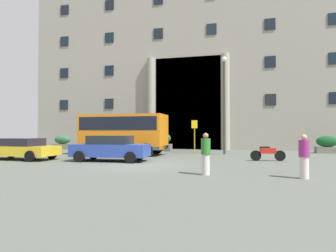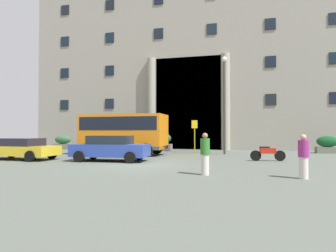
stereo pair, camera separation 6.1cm
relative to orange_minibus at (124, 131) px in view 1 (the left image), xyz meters
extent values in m
cube|color=#545B52|center=(3.16, -5.50, -1.78)|extent=(80.00, 64.00, 0.12)
cube|color=gray|center=(3.16, 12.00, 8.61)|extent=(32.58, 9.00, 20.66)
cube|color=black|center=(3.45, 7.56, 2.72)|extent=(6.31, 0.12, 8.88)
cylinder|color=gray|center=(-0.11, 7.25, 2.72)|extent=(0.81, 0.81, 8.88)
cylinder|color=gray|center=(7.01, 7.25, 2.72)|extent=(0.81, 0.81, 8.88)
cube|color=black|center=(-9.88, 7.46, 2.83)|extent=(0.94, 0.08, 1.03)
cube|color=black|center=(-4.67, 7.46, 2.83)|extent=(0.94, 0.08, 1.03)
cube|color=black|center=(10.98, 7.46, 2.83)|extent=(0.94, 0.08, 1.03)
cube|color=black|center=(16.19, 7.46, 2.83)|extent=(0.94, 0.08, 1.03)
cube|color=black|center=(-9.88, 7.46, 6.23)|extent=(0.94, 0.08, 1.03)
cube|color=black|center=(-4.67, 7.46, 6.23)|extent=(0.94, 0.08, 1.03)
cube|color=black|center=(10.98, 7.46, 6.23)|extent=(0.94, 0.08, 1.03)
cube|color=black|center=(16.19, 7.46, 6.23)|extent=(0.94, 0.08, 1.03)
cube|color=black|center=(-9.88, 7.46, 9.64)|extent=(0.94, 0.08, 1.03)
cube|color=black|center=(-4.67, 7.46, 9.64)|extent=(0.94, 0.08, 1.03)
cube|color=black|center=(0.55, 7.46, 9.64)|extent=(0.94, 0.08, 1.03)
cube|color=#18242C|center=(5.76, 7.46, 9.64)|extent=(0.94, 0.08, 1.03)
cube|color=black|center=(10.98, 7.46, 9.64)|extent=(0.94, 0.08, 1.03)
cube|color=black|center=(16.19, 7.46, 9.64)|extent=(0.94, 0.08, 1.03)
cube|color=black|center=(-9.88, 7.46, 13.05)|extent=(0.94, 0.08, 1.03)
cube|color=black|center=(-4.67, 7.46, 13.05)|extent=(0.94, 0.08, 1.03)
cube|color=orange|center=(-0.01, 0.00, -0.04)|extent=(6.13, 2.48, 2.45)
cube|color=black|center=(-0.01, 0.00, 0.53)|extent=(5.77, 2.51, 0.93)
cube|color=black|center=(2.98, -0.04, 0.32)|extent=(0.08, 2.02, 1.16)
cube|color=#454E49|center=(-0.01, 0.00, -1.15)|extent=(6.13, 2.52, 0.24)
cylinder|color=black|center=(2.14, 1.18, -1.27)|extent=(0.90, 0.29, 0.90)
cylinder|color=black|center=(2.11, -1.23, -1.27)|extent=(0.90, 0.29, 0.90)
cylinder|color=black|center=(-2.13, 1.23, -1.27)|extent=(0.90, 0.29, 0.90)
cylinder|color=black|center=(-2.16, -1.18, -1.27)|extent=(0.90, 0.29, 0.90)
cylinder|color=#999614|center=(4.88, 2.04, -0.48)|extent=(0.08, 0.08, 2.48)
cube|color=yellow|center=(4.88, 2.01, 0.51)|extent=(0.44, 0.03, 0.60)
cube|color=slate|center=(14.84, 5.05, -1.48)|extent=(1.67, 0.79, 0.48)
ellipsoid|color=#154D24|center=(14.84, 5.05, -0.80)|extent=(1.61, 0.71, 0.88)
cube|color=#6B5E59|center=(-4.74, 5.08, -1.41)|extent=(1.61, 0.72, 0.61)
ellipsoid|color=#1C4E1E|center=(-4.74, 5.08, -0.63)|extent=(1.54, 0.65, 0.95)
cube|color=slate|center=(1.43, 4.89, -1.43)|extent=(2.04, 0.83, 0.58)
ellipsoid|color=#1A5E27|center=(1.43, 4.89, -0.63)|extent=(1.96, 0.75, 1.02)
cube|color=#686C59|center=(-8.25, 4.83, -1.47)|extent=(1.75, 0.87, 0.51)
ellipsoid|color=#2D5D3A|center=(-8.25, 4.83, -0.81)|extent=(1.68, 0.78, 0.81)
cube|color=#283F98|center=(0.97, -4.28, -1.10)|extent=(4.37, 1.94, 0.70)
cube|color=black|center=(0.97, -4.28, -0.51)|extent=(2.39, 1.64, 0.48)
cylinder|color=black|center=(2.39, -3.35, -1.41)|extent=(0.63, 0.23, 0.62)
cylinder|color=black|center=(2.47, -5.08, -1.41)|extent=(0.63, 0.23, 0.62)
cylinder|color=black|center=(-0.53, -3.48, -1.41)|extent=(0.63, 0.23, 0.62)
cylinder|color=black|center=(-0.44, -5.22, -1.41)|extent=(0.63, 0.23, 0.62)
cube|color=gold|center=(-4.68, -4.74, -1.17)|extent=(4.54, 1.95, 0.55)
cube|color=black|center=(-4.68, -4.74, -0.67)|extent=(2.47, 1.67, 0.46)
cylinder|color=black|center=(-3.13, -3.88, -1.41)|extent=(0.63, 0.22, 0.62)
cylinder|color=black|center=(-3.18, -5.70, -1.41)|extent=(0.63, 0.22, 0.62)
cylinder|color=black|center=(-6.17, -3.78, -1.41)|extent=(0.63, 0.22, 0.62)
cylinder|color=black|center=(10.35, -2.01, -1.42)|extent=(0.61, 0.20, 0.60)
cylinder|color=black|center=(9.01, -2.23, -1.42)|extent=(0.61, 0.22, 0.60)
cube|color=red|center=(9.68, -2.12, -1.14)|extent=(0.90, 0.38, 0.32)
cube|color=black|center=(9.51, -2.14, -0.96)|extent=(0.55, 0.28, 0.12)
cylinder|color=#A5A5A8|center=(10.25, -2.02, -0.84)|extent=(0.12, 0.55, 0.03)
cylinder|color=beige|center=(10.24, -8.25, -1.33)|extent=(0.30, 0.30, 0.77)
cylinder|color=#902773|center=(10.24, -8.25, -0.65)|extent=(0.36, 0.36, 0.60)
sphere|color=tan|center=(10.24, -8.25, -0.25)|extent=(0.21, 0.21, 0.21)
cylinder|color=beige|center=(6.75, -8.19, -1.32)|extent=(0.30, 0.30, 0.79)
cylinder|color=#2D7029|center=(6.75, -8.19, -0.62)|extent=(0.36, 0.36, 0.61)
sphere|color=#A26C54|center=(6.75, -8.19, -0.20)|extent=(0.21, 0.21, 0.21)
cylinder|color=#393E36|center=(7.10, 2.26, 1.74)|extent=(0.18, 0.18, 6.91)
sphere|color=white|center=(7.10, 2.26, 5.37)|extent=(0.40, 0.40, 0.40)
camera|label=1|loc=(7.84, -19.09, -0.06)|focal=30.08mm
camera|label=2|loc=(7.90, -19.07, -0.06)|focal=30.08mm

